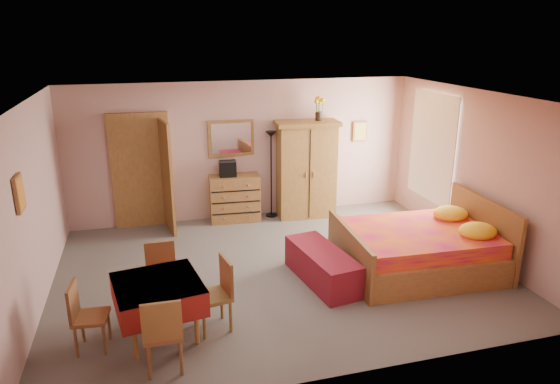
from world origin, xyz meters
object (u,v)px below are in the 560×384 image
object	(u,v)px
wall_mirror	(231,138)
chair_south	(163,331)
stereo	(228,169)
floor_lamp	(271,175)
dining_table	(159,309)
chair_east	(212,295)
chair_west	(91,317)
chair_north	(162,277)
bench	(322,266)
sunflower_vase	(319,108)
bed	(418,237)
wardrobe	(306,170)
chest_of_drawers	(235,198)

from	to	relation	value
wall_mirror	chair_south	size ratio (longest dim) A/B	0.97
stereo	floor_lamp	bearing A→B (deg)	1.74
dining_table	wall_mirror	bearing A→B (deg)	67.48
dining_table	chair_east	world-z (taller)	chair_east
chair_west	wall_mirror	bearing A→B (deg)	155.78
stereo	chair_north	bearing A→B (deg)	-115.44
chair_north	chair_west	xyz separation A→B (m)	(-0.81, -0.71, -0.02)
bench	chair_east	bearing A→B (deg)	-155.02
wall_mirror	dining_table	world-z (taller)	wall_mirror
stereo	dining_table	xyz separation A→B (m)	(-1.43, -3.53, -0.67)
wall_mirror	chair_north	size ratio (longest dim) A/B	1.02
chair_west	chair_east	distance (m)	1.37
bench	chair_east	size ratio (longest dim) A/B	1.61
sunflower_vase	bed	world-z (taller)	sunflower_vase
wardrobe	wall_mirror	bearing A→B (deg)	170.69
chest_of_drawers	stereo	bearing A→B (deg)	-175.83
floor_lamp	chair_north	world-z (taller)	floor_lamp
sunflower_vase	chair_south	world-z (taller)	sunflower_vase
dining_table	chair_west	world-z (taller)	chair_west
wall_mirror	bench	distance (m)	3.33
wall_mirror	dining_table	xyz separation A→B (m)	(-1.55, -3.74, -1.20)
bench	chair_south	size ratio (longest dim) A/B	1.61
wardrobe	sunflower_vase	size ratio (longest dim) A/B	4.14
wall_mirror	chair_west	size ratio (longest dim) A/B	1.06
stereo	wall_mirror	bearing A→B (deg)	60.54
chair_west	chair_east	xyz separation A→B (m)	(1.37, 0.04, 0.04)
chair_south	chair_north	distance (m)	1.28
dining_table	chair_east	distance (m)	0.63
stereo	chair_west	bearing A→B (deg)	-121.30
chair_south	chair_east	distance (m)	0.86
chair_west	chair_east	size ratio (longest dim) A/B	0.91
chair_north	chair_east	size ratio (longest dim) A/B	0.95
wall_mirror	floor_lamp	world-z (taller)	wall_mirror
wardrobe	chair_west	world-z (taller)	wardrobe
floor_lamp	chair_north	xyz separation A→B (m)	(-2.21, -2.90, -0.41)
wall_mirror	wardrobe	xyz separation A→B (m)	(1.38, -0.33, -0.62)
stereo	sunflower_vase	xyz separation A→B (m)	(1.73, -0.10, 1.06)
sunflower_vase	chair_south	size ratio (longest dim) A/B	0.50
bed	bench	xyz separation A→B (m)	(-1.51, 0.01, -0.29)
stereo	chair_south	world-z (taller)	stereo
bench	chair_west	bearing A→B (deg)	-164.94
floor_lamp	bed	size ratio (longest dim) A/B	0.74
chest_of_drawers	wall_mirror	size ratio (longest dim) A/B	1.07
sunflower_vase	chair_west	distance (m)	5.49
sunflower_vase	floor_lamp	bearing A→B (deg)	171.91
floor_lamp	chair_west	size ratio (longest dim) A/B	2.05
wall_mirror	dining_table	size ratio (longest dim) A/B	0.91
stereo	floor_lamp	xyz separation A→B (m)	(0.84, 0.03, -0.19)
stereo	dining_table	size ratio (longest dim) A/B	0.32
bed	dining_table	size ratio (longest dim) A/B	2.36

